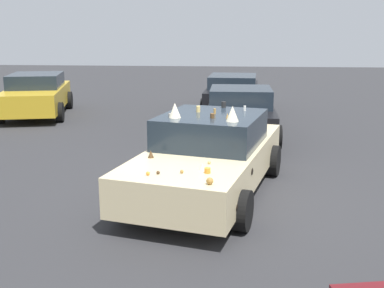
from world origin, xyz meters
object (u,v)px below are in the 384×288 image
Objects in this scene: parked_sedan_near_left at (37,94)px; parked_sedan_row_back_center at (233,92)px; art_car_decorated at (209,155)px; parked_sedan_behind_left at (240,113)px.

parked_sedan_near_left reaches higher than parked_sedan_row_back_center.
art_car_decorated reaches higher than parked_sedan_behind_left.
parked_sedan_behind_left is (-4.33, -0.21, 0.01)m from parked_sedan_row_back_center.
parked_sedan_row_back_center is (8.80, -0.39, -0.02)m from art_car_decorated.
parked_sedan_row_back_center is at bearing 89.25° from parked_sedan_near_left.
art_car_decorated is at bearing 172.07° from parked_sedan_behind_left.
art_car_decorated is 4.51m from parked_sedan_behind_left.
parked_sedan_near_left is 1.04× the size of parked_sedan_row_back_center.
parked_sedan_near_left reaches higher than parked_sedan_behind_left.
parked_sedan_near_left is 6.85m from parked_sedan_row_back_center.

